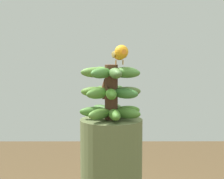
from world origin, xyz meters
name	(u,v)px	position (x,y,z in m)	size (l,w,h in m)	color
banana_bunch	(112,92)	(0.00, 0.00, 1.21)	(0.26, 0.26, 0.22)	#4C2D1E
perched_bird	(121,53)	(-0.01, -0.04, 1.37)	(0.21, 0.07, 0.08)	#C68933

